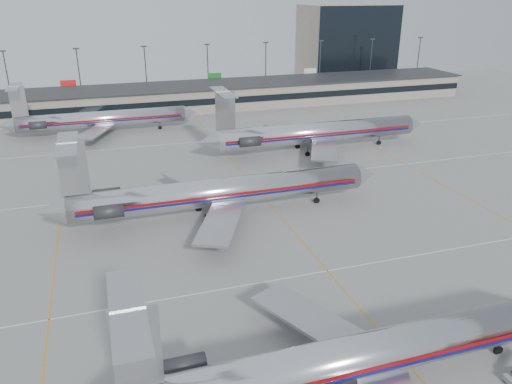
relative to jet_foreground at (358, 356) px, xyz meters
name	(u,v)px	position (x,y,z in m)	size (l,w,h in m)	color
ground	(372,322)	(5.78, 7.35, -3.37)	(260.00, 260.00, 0.00)	gray
apron_markings	(327,271)	(5.78, 17.35, -3.36)	(160.00, 0.15, 0.02)	silver
terminal	(187,97)	(5.78, 105.33, -0.21)	(162.00, 17.00, 6.25)	gray
light_mast_row	(177,69)	(5.78, 119.35, 5.21)	(163.60, 0.40, 15.28)	#38383D
distant_building	(346,43)	(67.78, 135.35, 9.13)	(30.00, 20.00, 25.00)	tan
jet_foreground	(358,356)	(0.00, 0.00, 0.00)	(44.41, 26.15, 11.62)	silver
jet_second_row	(216,192)	(-2.91, 35.85, 0.32)	(48.69, 28.67, 12.74)	silver
jet_third_row	(313,133)	(22.54, 59.88, 0.44)	(48.08, 29.57, 13.15)	silver
jet_back_row	(99,119)	(-17.44, 86.08, -0.01)	(42.41, 26.09, 11.60)	silver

